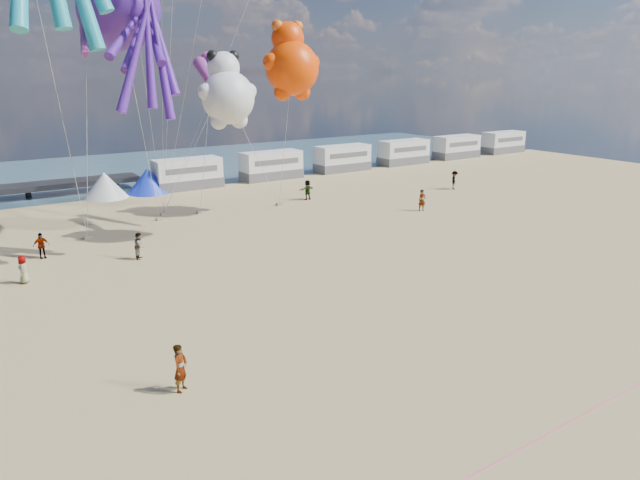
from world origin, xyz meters
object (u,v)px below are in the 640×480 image
at_px(beachgoer_5, 422,200).
at_px(sandbag_b, 159,219).
at_px(windsock_right, 227,76).
at_px(windsock_left, 86,36).
at_px(motorhome_2, 342,158).
at_px(beachgoer_6, 23,270).
at_px(sandbag_a, 88,237).
at_px(motorhome_0, 188,174).
at_px(motorhome_5, 503,142).
at_px(beachgoer_7, 140,246).
at_px(motorhome_1, 271,165).
at_px(beachgoer_3, 41,246).
at_px(beachgoer_2, 454,180).
at_px(windsock_mid, 211,82).
at_px(sandbag_c, 279,204).
at_px(tent_white, 105,185).
at_px(sandbag_e, 164,214).
at_px(beachgoer_4, 307,190).
at_px(kite_teddy_orange, 292,68).
at_px(motorhome_4, 457,147).
at_px(sandbag_d, 200,212).
at_px(motorhome_3, 404,152).
at_px(standing_person, 180,368).
at_px(kite_panda, 228,98).
at_px(tent_blue, 148,181).
at_px(kite_octopus_purple, 118,10).

bearing_deg(beachgoer_5, sandbag_b, 169.06).
bearing_deg(windsock_right, windsock_left, 160.23).
distance_m(motorhome_2, beachgoer_6, 41.75).
bearing_deg(sandbag_a, beachgoer_5, -15.02).
distance_m(motorhome_0, motorhome_5, 47.50).
xyz_separation_m(beachgoer_7, windsock_right, (8.98, 5.49, 10.12)).
relative_size(motorhome_1, beachgoer_3, 4.00).
bearing_deg(beachgoer_2, windsock_mid, 139.10).
height_order(motorhome_2, beachgoer_6, motorhome_2).
height_order(beachgoer_6, sandbag_c, beachgoer_6).
distance_m(beachgoer_2, beachgoer_3, 37.76).
height_order(tent_white, sandbag_e, tent_white).
xyz_separation_m(motorhome_2, beachgoer_4, (-11.86, -11.00, -0.60)).
xyz_separation_m(kite_teddy_orange, windsock_right, (-5.45, 0.15, -0.53)).
distance_m(motorhome_2, motorhome_4, 19.00).
distance_m(beachgoer_7, windsock_mid, 12.82).
distance_m(motorhome_4, beachgoer_6, 59.05).
bearing_deg(beachgoer_6, sandbag_e, 152.04).
bearing_deg(sandbag_d, beachgoer_7, -130.05).
height_order(beachgoer_7, sandbag_c, beachgoer_7).
distance_m(motorhome_3, standing_person, 55.76).
bearing_deg(motorhome_2, standing_person, -132.71).
bearing_deg(beachgoer_3, windsock_left, 24.87).
xyz_separation_m(sandbag_c, windsock_right, (-5.61, -2.62, 10.85)).
relative_size(motorhome_5, beachgoer_5, 3.68).
relative_size(beachgoer_5, windsock_left, 0.25).
xyz_separation_m(motorhome_1, windsock_mid, (-13.09, -15.38, 9.04)).
height_order(motorhome_4, windsock_left, windsock_left).
height_order(beachgoer_7, sandbag_d, beachgoer_7).
distance_m(motorhome_4, sandbag_b, 45.97).
bearing_deg(beachgoer_7, beachgoer_6, 127.46).
height_order(motorhome_4, sandbag_c, motorhome_4).
distance_m(beachgoer_2, windsock_left, 35.36).
height_order(motorhome_4, beachgoer_7, motorhome_4).
distance_m(motorhome_0, sandbag_a, 18.24).
distance_m(beachgoer_4, kite_panda, 15.73).
bearing_deg(beachgoer_2, sandbag_d, 128.14).
xyz_separation_m(beachgoer_4, sandbag_b, (-13.78, 0.06, -0.79)).
xyz_separation_m(tent_blue, kite_teddy_orange, (7.66, -14.36, 10.28)).
bearing_deg(kite_octopus_purple, beachgoer_3, -135.65).
relative_size(motorhome_2, beachgoer_6, 4.17).
relative_size(motorhome_4, sandbag_e, 13.20).
distance_m(standing_person, sandbag_d, 27.69).
height_order(motorhome_5, windsock_mid, windsock_mid).
relative_size(tent_blue, kite_octopus_purple, 0.34).
distance_m(beachgoer_7, windsock_left, 14.20).
relative_size(motorhome_4, beachgoer_6, 4.17).
bearing_deg(windsock_left, sandbag_a, -160.96).
relative_size(beachgoer_6, sandbag_b, 3.16).
relative_size(tent_white, beachgoer_4, 2.22).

